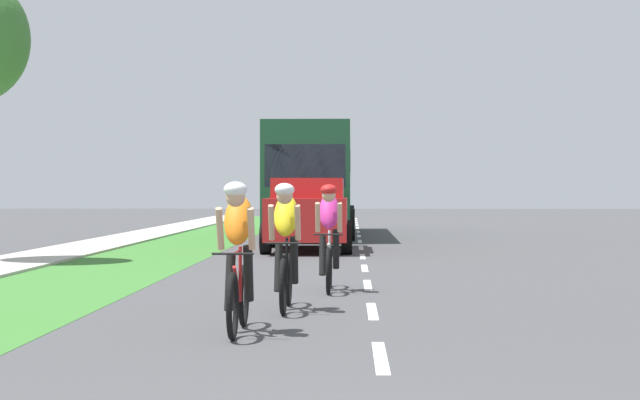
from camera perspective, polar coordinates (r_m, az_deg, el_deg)
ground_plane at (r=24.43m, az=2.35°, el=-2.97°), size 120.00×120.00×0.00m
grass_verge at (r=24.85m, az=-8.84°, el=-2.91°), size 2.80×70.00×0.01m
sidewalk_concrete at (r=25.37m, az=-13.98°, el=-2.85°), size 1.82×70.00×0.10m
lane_markings_center at (r=28.42m, az=2.26°, el=-2.47°), size 0.12×54.30×0.01m
cyclist_lead at (r=10.70m, az=-4.58°, el=-3.10°), size 0.42×1.72×1.58m
cyclist_trailing at (r=12.71m, az=-1.91°, el=-2.53°), size 0.42×1.72×1.58m
cyclist_distant at (r=15.15m, az=0.51°, el=-2.03°), size 0.42×1.72×1.58m
suv_red at (r=25.44m, az=-0.63°, el=-0.70°), size 2.15×4.70×1.79m
bus_dark_green at (r=34.17m, az=-0.41°, el=1.34°), size 2.78×11.60×3.48m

